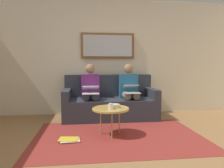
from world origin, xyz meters
TOP-DOWN VIEW (x-y plane):
  - ground_plane at (0.00, 0.00)m, footprint 6.00×5.20m
  - wall_rear at (0.00, -2.60)m, footprint 6.00×0.12m
  - area_rug at (0.00, -0.85)m, footprint 2.60×1.80m
  - couch at (0.00, -2.12)m, footprint 1.92×0.90m
  - framed_mirror at (0.00, -2.51)m, footprint 1.21×0.05m
  - coffee_table at (0.12, -0.90)m, footprint 0.58×0.58m
  - cup at (0.12, -0.84)m, footprint 0.07×0.07m
  - bowl at (0.06, -0.98)m, footprint 0.19×0.19m
  - person_left at (-0.41, -2.05)m, footprint 0.38×0.58m
  - laptop_silver at (-0.41, -1.81)m, footprint 0.30×0.39m
  - person_right at (0.41, -2.05)m, footprint 0.38×0.58m
  - laptop_white at (0.41, -1.81)m, footprint 0.33×0.34m
  - magazine_stack at (0.75, -0.72)m, footprint 0.32×0.25m

SIDE VIEW (x-z plane):
  - ground_plane at x=0.00m, z-range -0.10..0.00m
  - area_rug at x=0.00m, z-range 0.00..0.01m
  - magazine_stack at x=0.75m, z-range 0.00..0.04m
  - couch at x=0.00m, z-range -0.14..0.76m
  - coffee_table at x=0.12m, z-range 0.20..0.65m
  - bowl at x=0.06m, z-range 0.44..0.49m
  - cup at x=0.12m, z-range 0.44..0.53m
  - person_left at x=-0.41m, z-range 0.04..1.18m
  - person_right at x=0.41m, z-range 0.04..1.18m
  - laptop_white at x=0.41m, z-range 0.55..0.70m
  - laptop_silver at x=-0.41m, z-range 0.55..0.72m
  - wall_rear at x=0.00m, z-range 0.00..2.60m
  - framed_mirror at x=0.00m, z-range 1.26..1.84m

